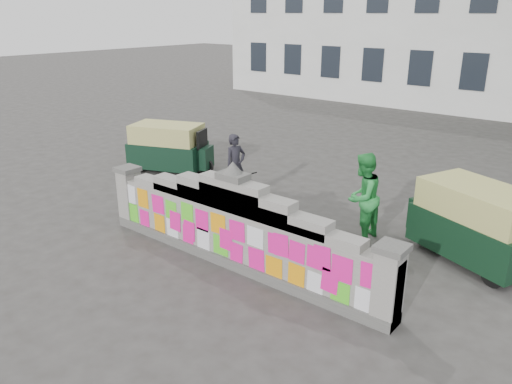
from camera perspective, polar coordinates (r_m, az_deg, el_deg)
ground at (r=9.43m, az=-2.49°, el=-8.29°), size 100.00×100.00×0.00m
parapet_wall at (r=9.10m, az=-2.58°, el=-4.14°), size 6.48×0.44×2.01m
building at (r=30.86m, az=15.76°, el=18.39°), size 16.00×10.00×8.90m
cyclist_bike at (r=12.17m, az=-2.31°, el=0.63°), size 1.77×0.95×0.88m
cyclist_rider at (r=12.07m, az=-2.33°, el=2.00°), size 0.47×0.61×1.50m
pedestrian at (r=10.32m, az=12.06°, el=-0.58°), size 0.75×0.93×1.84m
rickshaw_left at (r=14.93m, az=-9.85°, el=5.11°), size 2.57×1.85×1.38m
rickshaw_right at (r=10.19m, az=23.64°, el=-3.12°), size 2.71×2.00×1.46m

